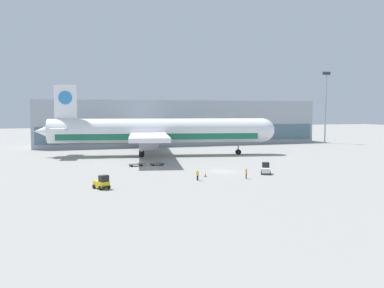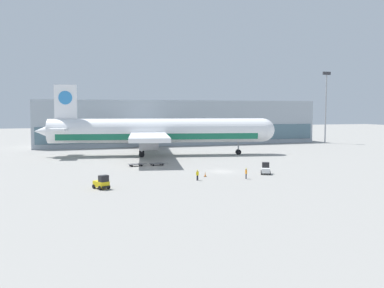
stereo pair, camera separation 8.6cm
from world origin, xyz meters
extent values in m
plane|color=gray|center=(0.00, 0.00, 0.00)|extent=(400.00, 400.00, 0.00)
cube|color=#9EA8B2|center=(10.15, 63.31, 7.00)|extent=(90.00, 18.00, 14.00)
cube|color=slate|center=(10.15, 54.21, 3.85)|extent=(88.20, 0.20, 4.90)
cylinder|color=#9EA0A5|center=(57.12, 49.88, 11.28)|extent=(0.50, 0.50, 22.57)
cube|color=#333338|center=(57.12, 49.88, 23.07)|extent=(2.80, 0.50, 1.00)
cylinder|color=white|center=(-4.59, 29.58, 6.10)|extent=(52.13, 15.88, 5.80)
cube|color=#196B4C|center=(-4.59, 29.58, 4.79)|extent=(48.03, 14.95, 1.45)
sphere|color=white|center=(20.91, 24.48, 6.10)|extent=(5.68, 5.68, 5.68)
cone|color=white|center=(-30.08, 34.68, 6.10)|extent=(7.34, 6.65, 5.51)
cube|color=white|center=(-26.00, 33.86, 13.00)|extent=(5.19, 1.45, 8.00)
cylinder|color=#3384CC|center=(-26.00, 33.86, 13.96)|extent=(3.25, 1.17, 3.20)
cube|color=white|center=(-27.02, 34.06, 6.68)|extent=(6.08, 13.45, 0.50)
cube|color=white|center=(-7.14, 30.09, 5.38)|extent=(17.26, 48.64, 0.90)
cylinder|color=#9EA0A5|center=(-9.11, 20.20, 3.58)|extent=(4.67, 3.57, 2.80)
cylinder|color=#9EA0A5|center=(-5.16, 39.97, 3.58)|extent=(4.67, 3.57, 2.80)
cylinder|color=#9EA0A5|center=(14.79, 25.70, 2.65)|extent=(0.36, 0.36, 4.00)
cylinder|color=black|center=(14.79, 25.70, 0.65)|extent=(1.45, 1.14, 1.30)
cylinder|color=#9EA0A5|center=(-9.29, 27.26, 2.65)|extent=(0.36, 0.36, 4.00)
cylinder|color=black|center=(-9.29, 27.26, 0.65)|extent=(1.45, 1.14, 1.30)
cylinder|color=#9EA0A5|center=(-8.04, 33.53, 2.65)|extent=(0.36, 0.36, 4.00)
cylinder|color=black|center=(-8.04, 33.53, 0.65)|extent=(1.45, 1.14, 1.30)
cube|color=yellow|center=(-22.64, -10.49, 0.70)|extent=(2.25, 2.68, 0.80)
cube|color=black|center=(-22.37, -11.08, 1.55)|extent=(1.51, 1.35, 0.90)
cube|color=black|center=(-22.12, -11.60, 0.42)|extent=(1.21, 0.69, 0.24)
cylinder|color=black|center=(-21.67, -10.92, 0.30)|extent=(0.47, 0.64, 0.60)
cylinder|color=black|center=(-22.93, -11.52, 0.30)|extent=(0.47, 0.64, 0.60)
cylinder|color=black|center=(-22.36, -9.47, 0.30)|extent=(0.47, 0.64, 0.60)
cylinder|color=black|center=(-23.62, -10.07, 0.30)|extent=(0.47, 0.64, 0.60)
cube|color=silver|center=(5.98, -5.42, 0.70)|extent=(2.28, 2.68, 0.80)
cube|color=black|center=(6.27, -4.84, 1.55)|extent=(1.51, 1.36, 0.90)
cube|color=black|center=(6.53, -4.32, 0.42)|extent=(1.20, 0.70, 0.24)
cylinder|color=black|center=(5.71, -4.39, 0.30)|extent=(0.48, 0.64, 0.60)
cylinder|color=black|center=(6.97, -5.01, 0.30)|extent=(0.48, 0.64, 0.60)
cylinder|color=black|center=(5.00, -5.83, 0.30)|extent=(0.48, 0.64, 0.60)
cylinder|color=black|center=(6.25, -6.45, 0.30)|extent=(0.48, 0.64, 0.60)
cube|color=#56565B|center=(-13.52, 11.87, 0.42)|extent=(2.95, 1.79, 0.12)
cube|color=#56565B|center=(-11.68, 12.07, 0.42)|extent=(0.90, 0.18, 0.08)
cylinder|color=black|center=(-12.62, 12.61, 0.18)|extent=(0.37, 0.18, 0.36)
cylinder|color=black|center=(-12.48, 11.34, 0.18)|extent=(0.37, 0.18, 0.36)
cylinder|color=black|center=(-14.56, 12.40, 0.18)|extent=(0.37, 0.18, 0.36)
cylinder|color=black|center=(-14.43, 11.13, 0.18)|extent=(0.37, 0.18, 0.36)
cube|color=#56565B|center=(-9.27, 11.85, 0.42)|extent=(2.95, 1.79, 0.12)
cube|color=#56565B|center=(-7.43, 12.05, 0.42)|extent=(0.90, 0.18, 0.08)
cylinder|color=black|center=(-8.37, 12.59, 0.18)|extent=(0.37, 0.18, 0.36)
cylinder|color=black|center=(-8.23, 11.32, 0.18)|extent=(0.37, 0.18, 0.36)
cylinder|color=black|center=(-10.32, 12.38, 0.18)|extent=(0.37, 0.18, 0.36)
cylinder|color=black|center=(-10.18, 11.11, 0.18)|extent=(0.37, 0.18, 0.36)
cylinder|color=black|center=(-7.46, -7.97, 0.40)|extent=(0.14, 0.14, 0.81)
cylinder|color=black|center=(-7.28, -7.88, 0.40)|extent=(0.14, 0.14, 0.81)
cube|color=yellow|center=(-7.37, -7.92, 1.11)|extent=(0.42, 0.36, 0.60)
cylinder|color=yellow|center=(-7.59, -8.03, 1.14)|extent=(0.09, 0.09, 0.54)
cylinder|color=yellow|center=(-7.16, -7.82, 1.14)|extent=(0.09, 0.09, 0.54)
sphere|color=tan|center=(-7.37, -7.92, 1.52)|extent=(0.22, 0.22, 0.22)
sphere|color=yellow|center=(-7.37, -7.92, 1.58)|extent=(0.21, 0.21, 0.21)
cylinder|color=black|center=(0.63, -8.82, 0.41)|extent=(0.14, 0.14, 0.82)
cylinder|color=black|center=(0.59, -9.01, 0.41)|extent=(0.14, 0.14, 0.82)
cube|color=orange|center=(0.61, -8.91, 1.13)|extent=(0.29, 0.40, 0.62)
cylinder|color=orange|center=(0.66, -8.68, 1.16)|extent=(0.09, 0.09, 0.56)
cylinder|color=orange|center=(0.56, -9.15, 1.16)|extent=(0.09, 0.09, 0.56)
sphere|color=#846047|center=(0.61, -8.91, 1.55)|extent=(0.22, 0.22, 0.22)
sphere|color=yellow|center=(0.61, -8.91, 1.62)|extent=(0.21, 0.21, 0.21)
cube|color=black|center=(-4.93, -4.79, 0.02)|extent=(0.40, 0.40, 0.04)
cone|color=orange|center=(-4.93, -4.79, 0.41)|extent=(0.32, 0.32, 0.75)
cylinder|color=white|center=(-4.93, -4.79, 0.45)|extent=(0.19, 0.19, 0.10)
camera|label=1|loc=(-28.98, -71.31, 11.23)|focal=40.00mm
camera|label=2|loc=(-28.90, -71.33, 11.23)|focal=40.00mm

